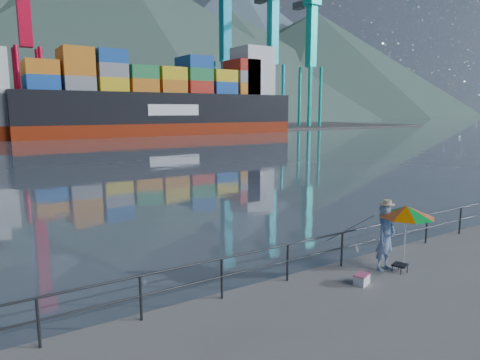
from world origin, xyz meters
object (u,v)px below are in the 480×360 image
(fisherman, at_px, (386,238))
(beach_umbrella, at_px, (407,212))
(container_ship, at_px, (172,103))
(cooler_bag, at_px, (362,280))

(fisherman, xyz_separation_m, beach_umbrella, (0.39, -0.35, 0.77))
(beach_umbrella, distance_m, container_ship, 74.99)
(fisherman, bearing_deg, beach_umbrella, -49.53)
(fisherman, height_order, cooler_bag, fisherman)
(fisherman, height_order, beach_umbrella, same)
(beach_umbrella, xyz_separation_m, container_ship, (24.18, 70.86, 4.19))
(cooler_bag, height_order, container_ship, container_ship)
(beach_umbrella, xyz_separation_m, cooler_bag, (-1.74, -0.04, -1.58))
(cooler_bag, bearing_deg, fisherman, -2.99)
(fisherman, distance_m, container_ship, 74.84)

